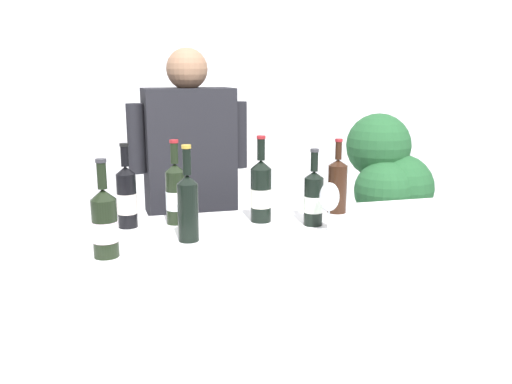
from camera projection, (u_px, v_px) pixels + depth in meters
The scene contains 12 objects.
wall_back at pixel (180, 90), 4.42m from camera, with size 8.00×0.10×2.80m, color white.
counter at pixel (261, 344), 2.17m from camera, with size 2.51×0.62×0.96m, color white.
wine_bottle_0 at pixel (105, 223), 1.74m from camera, with size 0.08×0.08×0.32m.
wine_bottle_1 at pixel (188, 205), 1.91m from camera, with size 0.07×0.07×0.35m.
wine_bottle_2 at pixel (127, 197), 2.08m from camera, with size 0.08×0.08×0.33m.
wine_bottle_3 at pixel (176, 193), 2.13m from camera, with size 0.08×0.08×0.33m.
wine_bottle_4 at pixel (314, 198), 2.11m from camera, with size 0.08×0.08×0.30m.
wine_bottle_5 at pixel (337, 184), 2.29m from camera, with size 0.08×0.08×0.32m.
wine_bottle_6 at pixel (261, 191), 2.16m from camera, with size 0.08×0.08×0.35m.
wine_glass at pixel (329, 199), 2.01m from camera, with size 0.08×0.08×0.19m.
person_server at pixel (191, 225), 2.67m from camera, with size 0.58×0.27×1.66m.
potted_shrub at pixel (390, 193), 3.50m from camera, with size 0.55×0.56×1.29m.
Camera 1 is at (-0.51, -1.91, 1.56)m, focal length 37.83 mm.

